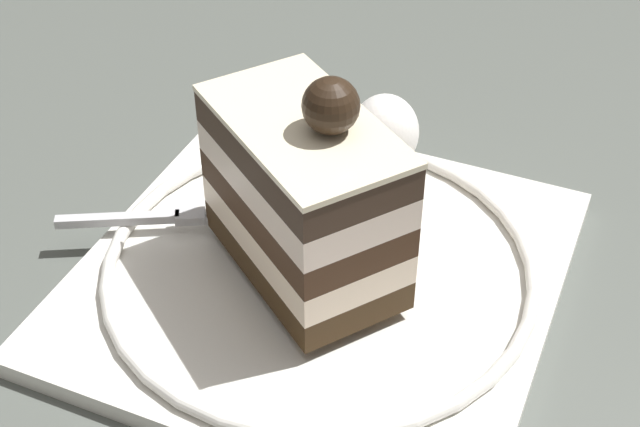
{
  "coord_description": "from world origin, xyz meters",
  "views": [
    {
      "loc": [
        -0.15,
        0.3,
        0.34
      ],
      "look_at": [
        0.02,
        -0.01,
        0.05
      ],
      "focal_mm": 51.74,
      "sensor_mm": 36.0,
      "label": 1
    }
  ],
  "objects": [
    {
      "name": "fork",
      "position": [
        0.11,
        0.01,
        0.02
      ],
      "size": [
        0.09,
        0.07,
        0.0
      ],
      "color": "silver",
      "rests_on": "dessert_plate"
    },
    {
      "name": "dessert_plate",
      "position": [
        0.02,
        -0.01,
        0.01
      ],
      "size": [
        0.26,
        0.26,
        0.02
      ],
      "color": "white",
      "rests_on": "ground_plane"
    },
    {
      "name": "whipped_cream_dollop",
      "position": [
        0.03,
        -0.1,
        0.04
      ],
      "size": [
        0.04,
        0.04,
        0.05
      ],
      "primitive_type": "ellipsoid",
      "color": "white",
      "rests_on": "dessert_plate"
    },
    {
      "name": "ground_plane",
      "position": [
        0.0,
        0.0,
        0.0
      ],
      "size": [
        2.4,
        2.4,
        0.0
      ],
      "primitive_type": "plane",
      "color": "#535853"
    },
    {
      "name": "cake_slice",
      "position": [
        0.03,
        -0.0,
        0.06
      ],
      "size": [
        0.12,
        0.11,
        0.11
      ],
      "color": "#35220F",
      "rests_on": "dessert_plate"
    }
  ]
}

